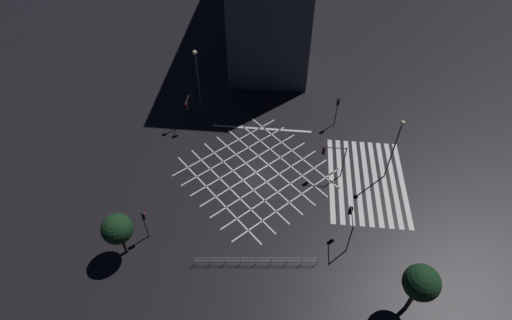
{
  "coord_description": "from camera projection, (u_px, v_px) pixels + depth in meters",
  "views": [
    {
      "loc": [
        -27.93,
        -2.76,
        31.01
      ],
      "look_at": [
        0.0,
        0.0,
        1.87
      ],
      "focal_mm": 28.0,
      "sensor_mm": 36.0,
      "label": 1
    }
  ],
  "objects": [
    {
      "name": "traffic_light_se_main",
      "position": [
        337.0,
        106.0,
        45.03
      ],
      "size": [
        0.39,
        0.36,
        3.88
      ],
      "rotation": [
        0.0,
        0.0,
        3.14
      ],
      "color": "#2D2D30",
      "rests_on": "ground_plane"
    },
    {
      "name": "traffic_light_median_south",
      "position": [
        333.0,
        155.0,
        39.37
      ],
      "size": [
        0.36,
        2.4,
        4.1
      ],
      "rotation": [
        0.0,
        0.0,
        1.57
      ],
      "color": "#2D2D30",
      "rests_on": "ground_plane"
    },
    {
      "name": "street_lamp_west",
      "position": [
        197.0,
        74.0,
        43.77
      ],
      "size": [
        0.48,
        0.48,
        8.94
      ],
      "color": "#2D2D30",
      "rests_on": "ground_plane"
    },
    {
      "name": "street_tree_far",
      "position": [
        421.0,
        283.0,
        28.69
      ],
      "size": [
        2.71,
        2.71,
        5.6
      ],
      "color": "#38281C",
      "rests_on": "ground_plane"
    },
    {
      "name": "traffic_light_sw_main",
      "position": [
        350.0,
        221.0,
        34.19
      ],
      "size": [
        2.36,
        0.36,
        3.73
      ],
      "color": "#2D2D30",
      "rests_on": "ground_plane"
    },
    {
      "name": "street_tree_near",
      "position": [
        117.0,
        229.0,
        32.72
      ],
      "size": [
        2.62,
        2.62,
        4.85
      ],
      "color": "#38281C",
      "rests_on": "ground_plane"
    },
    {
      "name": "street_lamp_east",
      "position": [
        397.0,
        139.0,
        37.64
      ],
      "size": [
        0.49,
        0.49,
        7.52
      ],
      "color": "#2D2D30",
      "rests_on": "ground_plane"
    },
    {
      "name": "traffic_light_nw_cross",
      "position": [
        144.0,
        219.0,
        34.44
      ],
      "size": [
        0.36,
        0.39,
        3.71
      ],
      "rotation": [
        0.0,
        0.0,
        -1.57
      ],
      "color": "#2D2D30",
      "rests_on": "ground_plane"
    },
    {
      "name": "pedestrian_railing",
      "position": [
        256.0,
        260.0,
        33.91
      ],
      "size": [
        1.08,
        10.5,
        1.05
      ],
      "rotation": [
        0.0,
        0.0,
        -1.47
      ],
      "color": "#B7B7BC",
      "rests_on": "ground_plane"
    },
    {
      "name": "road_markings",
      "position": [
        325.0,
        175.0,
        41.51
      ],
      "size": [
        17.37,
        23.98,
        0.01
      ],
      "color": "silver",
      "rests_on": "ground_plane"
    },
    {
      "name": "ground_plane",
      "position": [
        256.0,
        172.0,
        41.8
      ],
      "size": [
        200.0,
        200.0,
        0.0
      ],
      "primitive_type": "plane",
      "color": "black"
    },
    {
      "name": "traffic_light_ne_main",
      "position": [
        189.0,
        104.0,
        45.1
      ],
      "size": [
        2.66,
        0.36,
        4.0
      ],
      "rotation": [
        0.0,
        0.0,
        3.14
      ],
      "color": "#2D2D30",
      "rests_on": "ground_plane"
    }
  ]
}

